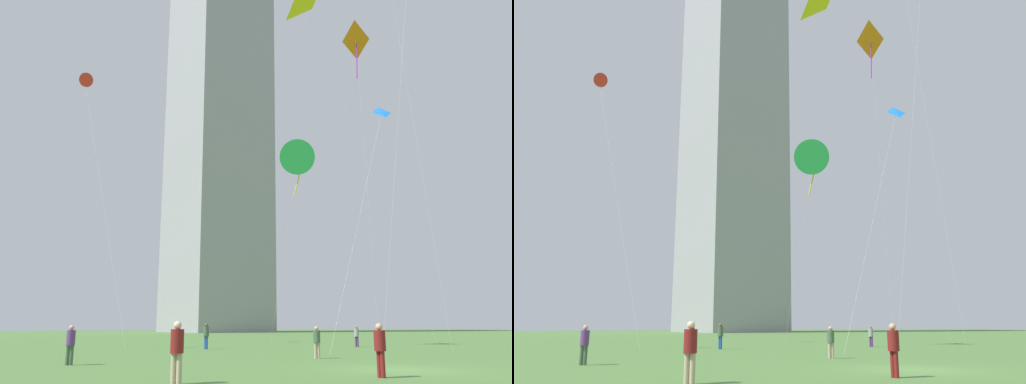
% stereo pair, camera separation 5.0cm
% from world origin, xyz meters
% --- Properties ---
extents(ground, '(280.00, 280.00, 0.00)m').
position_xyz_m(ground, '(0.00, 0.00, 0.00)').
color(ground, '#4C7538').
extents(person_standing_0, '(0.39, 0.39, 1.76)m').
position_xyz_m(person_standing_0, '(-2.71, -2.20, 1.02)').
color(person_standing_0, maroon).
rests_on(person_standing_0, ground).
extents(person_standing_1, '(0.36, 0.36, 1.61)m').
position_xyz_m(person_standing_1, '(11.35, 18.32, 0.93)').
color(person_standing_1, '#593372').
rests_on(person_standing_1, ground).
extents(person_standing_2, '(0.36, 0.36, 1.63)m').
position_xyz_m(person_standing_2, '(0.83, 7.40, 0.94)').
color(person_standing_2, tan).
rests_on(person_standing_2, ground).
extents(person_standing_3, '(0.38, 0.38, 1.69)m').
position_xyz_m(person_standing_3, '(-1.75, 22.98, 0.98)').
color(person_standing_3, tan).
rests_on(person_standing_3, ground).
extents(person_standing_4, '(0.40, 0.40, 1.81)m').
position_xyz_m(person_standing_4, '(-0.62, 19.89, 1.04)').
color(person_standing_4, '#1E478C').
rests_on(person_standing_4, ground).
extents(person_standing_5, '(0.40, 0.40, 1.82)m').
position_xyz_m(person_standing_5, '(-9.46, -1.12, 1.05)').
color(person_standing_5, tan).
rests_on(person_standing_5, ground).
extents(person_standing_6, '(0.38, 0.38, 1.70)m').
position_xyz_m(person_standing_6, '(-11.34, 8.18, 0.98)').
color(person_standing_6, '#3F593F').
rests_on(person_standing_6, ground).
extents(kite_flying_0, '(4.11, 10.00, 25.18)m').
position_xyz_m(kite_flying_0, '(-8.96, 32.04, 24.35)').
color(kite_flying_0, silver).
rests_on(kite_flying_0, ground).
extents(kite_flying_1, '(4.18, 7.22, 17.68)m').
position_xyz_m(kite_flying_1, '(8.10, 21.21, 15.91)').
color(kite_flying_1, silver).
rests_on(kite_flying_1, ground).
extents(kite_flying_3, '(9.05, 4.81, 18.74)m').
position_xyz_m(kite_flying_3, '(11.62, 14.09, 17.96)').
color(kite_flying_3, silver).
rests_on(kite_flying_3, ground).
extents(kite_flying_4, '(13.18, 3.26, 29.09)m').
position_xyz_m(kite_flying_4, '(6.51, 16.96, 28.13)').
color(kite_flying_4, silver).
rests_on(kite_flying_4, ground).
extents(kite_flying_6, '(4.53, 4.29, 29.87)m').
position_xyz_m(kite_flying_6, '(15.06, 21.36, 28.78)').
color(kite_flying_6, silver).
rests_on(kite_flying_6, ground).
extents(distant_highrise_0, '(21.96, 23.29, 87.31)m').
position_xyz_m(distant_highrise_0, '(30.82, 97.91, 43.66)').
color(distant_highrise_0, '#939399').
rests_on(distant_highrise_0, ground).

